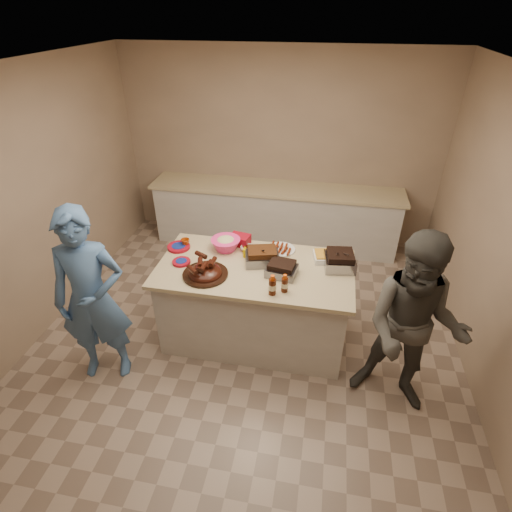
% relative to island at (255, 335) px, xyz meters
% --- Properties ---
extents(room, '(4.50, 5.00, 2.70)m').
position_rel_island_xyz_m(room, '(-0.09, -0.14, 0.00)').
color(room, '#9D856C').
rests_on(room, ground).
extents(back_counter, '(3.60, 0.64, 0.90)m').
position_rel_island_xyz_m(back_counter, '(-0.09, 2.06, 0.45)').
color(back_counter, beige).
rests_on(back_counter, ground).
extents(island, '(1.94, 1.03, 0.92)m').
position_rel_island_xyz_m(island, '(0.00, 0.00, 0.00)').
color(island, beige).
rests_on(island, ground).
extents(rib_platter, '(0.44, 0.44, 0.18)m').
position_rel_island_xyz_m(rib_platter, '(-0.44, -0.22, 0.92)').
color(rib_platter, '#3A140B').
rests_on(rib_platter, island).
extents(pulled_pork_tray, '(0.38, 0.32, 0.10)m').
position_rel_island_xyz_m(pulled_pork_tray, '(0.05, 0.09, 0.92)').
color(pulled_pork_tray, '#47230F').
rests_on(pulled_pork_tray, island).
extents(brisket_tray, '(0.31, 0.27, 0.08)m').
position_rel_island_xyz_m(brisket_tray, '(0.27, -0.07, 0.92)').
color(brisket_tray, black).
rests_on(brisket_tray, island).
extents(roasting_pan, '(0.33, 0.33, 0.12)m').
position_rel_island_xyz_m(roasting_pan, '(0.81, 0.15, 0.92)').
color(roasting_pan, gray).
rests_on(roasting_pan, island).
extents(coleslaw_bowl, '(0.31, 0.31, 0.21)m').
position_rel_island_xyz_m(coleslaw_bowl, '(-0.36, 0.27, 0.92)').
color(coleslaw_bowl, '#EF3184').
rests_on(coleslaw_bowl, island).
extents(sausage_plate, '(0.34, 0.34, 0.05)m').
position_rel_island_xyz_m(sausage_plate, '(0.21, 0.37, 0.92)').
color(sausage_plate, silver).
rests_on(sausage_plate, island).
extents(mac_cheese_dish, '(0.34, 0.27, 0.08)m').
position_rel_island_xyz_m(mac_cheese_dish, '(0.71, 0.27, 0.92)').
color(mac_cheese_dish, gold).
rests_on(mac_cheese_dish, island).
extents(bbq_bottle_a, '(0.07, 0.07, 0.20)m').
position_rel_island_xyz_m(bbq_bottle_a, '(0.23, -0.39, 0.92)').
color(bbq_bottle_a, '#3B1406').
rests_on(bbq_bottle_a, island).
extents(bbq_bottle_b, '(0.06, 0.06, 0.18)m').
position_rel_island_xyz_m(bbq_bottle_b, '(0.33, -0.33, 0.92)').
color(bbq_bottle_b, '#3B1406').
rests_on(bbq_bottle_b, island).
extents(mustard_bottle, '(0.05, 0.05, 0.13)m').
position_rel_island_xyz_m(mustard_bottle, '(-0.14, 0.16, 0.92)').
color(mustard_bottle, '#DEB501').
rests_on(mustard_bottle, island).
extents(sauce_bowl, '(0.15, 0.05, 0.15)m').
position_rel_island_xyz_m(sauce_bowl, '(-0.14, 0.29, 0.92)').
color(sauce_bowl, silver).
rests_on(sauce_bowl, island).
extents(plate_stack_large, '(0.24, 0.24, 0.03)m').
position_rel_island_xyz_m(plate_stack_large, '(-0.86, 0.21, 0.92)').
color(plate_stack_large, maroon).
rests_on(plate_stack_large, island).
extents(plate_stack_small, '(0.18, 0.18, 0.03)m').
position_rel_island_xyz_m(plate_stack_small, '(-0.74, -0.06, 0.92)').
color(plate_stack_small, maroon).
rests_on(plate_stack_small, island).
extents(plastic_cup, '(0.09, 0.09, 0.09)m').
position_rel_island_xyz_m(plastic_cup, '(-0.81, 0.26, 0.92)').
color(plastic_cup, '#9C3A08').
rests_on(plastic_cup, island).
extents(basket_stack, '(0.24, 0.19, 0.10)m').
position_rel_island_xyz_m(basket_stack, '(-0.24, 0.41, 0.92)').
color(basket_stack, maroon).
rests_on(basket_stack, island).
extents(guest_blue, '(1.08, 1.89, 0.43)m').
position_rel_island_xyz_m(guest_blue, '(-1.35, -0.72, 0.00)').
color(guest_blue, '#4870A7').
rests_on(guest_blue, ground).
extents(guest_gray, '(1.24, 1.89, 0.66)m').
position_rel_island_xyz_m(guest_gray, '(1.43, -0.57, 0.00)').
color(guest_gray, '#4C4A44').
rests_on(guest_gray, ground).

